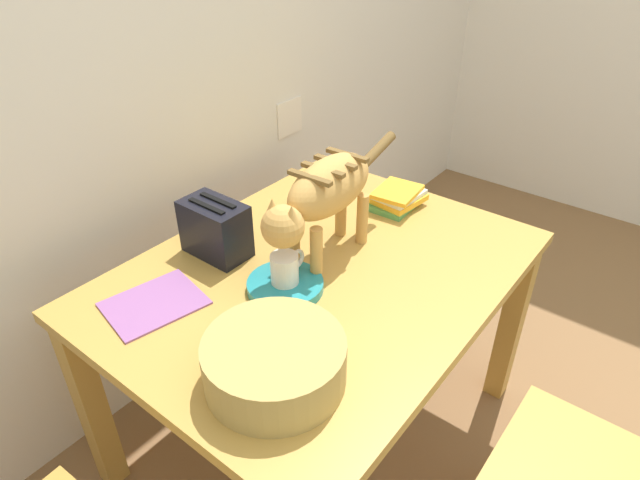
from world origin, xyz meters
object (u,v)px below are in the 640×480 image
magazine (154,303)px  saucer_bowl (285,285)px  dining_table (320,291)px  coffee_mug (286,268)px  wicker_basket (275,361)px  book_stack (397,198)px  cat (324,194)px  toaster (215,229)px

magazine → saucer_bowl: bearing=-29.2°
dining_table → magazine: (-0.40, 0.25, 0.09)m
saucer_bowl → coffee_mug: bearing=0.0°
magazine → wicker_basket: wicker_basket is taller
saucer_bowl → coffee_mug: size_ratio=1.78×
coffee_mug → wicker_basket: (-0.27, -0.20, -0.01)m
dining_table → book_stack: 0.47m
dining_table → saucer_bowl: 0.17m
cat → magazine: (-0.45, 0.23, -0.22)m
book_stack → cat: bearing=179.5°
magazine → wicker_basket: bearing=-77.7°
toaster → cat: bearing=-57.9°
cat → magazine: 0.55m
dining_table → toaster: size_ratio=6.24×
coffee_mug → cat: bearing=2.2°
saucer_bowl → dining_table: bearing=-6.4°
toaster → book_stack: bearing=-25.5°
magazine → book_stack: book_stack is taller
cat → book_stack: (0.41, -0.00, -0.19)m
dining_table → wicker_basket: (-0.40, -0.19, 0.14)m
saucer_bowl → wicker_basket: 0.34m
wicker_basket → magazine: bearing=90.3°
saucer_bowl → magazine: 0.36m
cat → wicker_basket: bearing=112.9°
dining_table → wicker_basket: bearing=-155.1°
saucer_bowl → toaster: bearing=88.0°
dining_table → toaster: 0.37m
saucer_bowl → wicker_basket: bearing=-142.6°
magazine → book_stack: 0.89m
saucer_bowl → magazine: saucer_bowl is taller
book_stack → saucer_bowl: bearing=-179.7°
book_stack → wicker_basket: size_ratio=0.60×
cat → magazine: bearing=61.1°
cat → wicker_basket: size_ratio=1.93×
saucer_bowl → book_stack: size_ratio=1.11×
cat → wicker_basket: 0.52m
saucer_bowl → book_stack: (0.60, 0.00, 0.02)m
wicker_basket → dining_table: bearing=24.9°
dining_table → cat: cat is taller
saucer_bowl → wicker_basket: wicker_basket is taller
saucer_bowl → coffee_mug: (0.00, 0.00, 0.06)m
dining_table → wicker_basket: wicker_basket is taller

